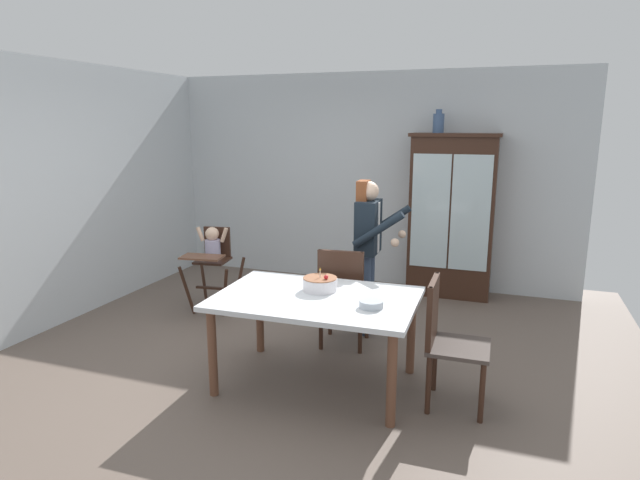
# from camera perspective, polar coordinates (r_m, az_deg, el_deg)

# --- Properties ---
(ground_plane) EXTENTS (6.24, 6.24, 0.00)m
(ground_plane) POSITION_cam_1_polar(r_m,az_deg,el_deg) (4.88, -3.26, -12.62)
(ground_plane) COLOR #66564C
(wall_back) EXTENTS (5.32, 0.06, 2.70)m
(wall_back) POSITION_cam_1_polar(r_m,az_deg,el_deg) (6.96, 5.06, 6.47)
(wall_back) COLOR silver
(wall_back) RESTS_ON ground_plane
(wall_left) EXTENTS (0.06, 5.32, 2.70)m
(wall_left) POSITION_cam_1_polar(r_m,az_deg,el_deg) (6.01, -27.29, 4.21)
(wall_left) COLOR silver
(wall_left) RESTS_ON ground_plane
(china_cabinet) EXTENTS (1.03, 0.48, 1.96)m
(china_cabinet) POSITION_cam_1_polar(r_m,az_deg,el_deg) (6.56, 13.95, 2.56)
(china_cabinet) COLOR #382116
(china_cabinet) RESTS_ON ground_plane
(ceramic_vase) EXTENTS (0.13, 0.13, 0.27)m
(ceramic_vase) POSITION_cam_1_polar(r_m,az_deg,el_deg) (6.49, 12.61, 12.21)
(ceramic_vase) COLOR #3D567F
(ceramic_vase) RESTS_ON china_cabinet
(high_chair_with_toddler) EXTENTS (0.65, 0.74, 0.95)m
(high_chair_with_toddler) POSITION_cam_1_polar(r_m,az_deg,el_deg) (6.01, -11.48, -1.41)
(high_chair_with_toddler) COLOR #382116
(high_chair_with_toddler) RESTS_ON ground_plane
(adult_person) EXTENTS (0.50, 0.49, 1.53)m
(adult_person) POSITION_cam_1_polar(r_m,az_deg,el_deg) (5.20, 5.26, 0.20)
(adult_person) COLOR #33425B
(adult_person) RESTS_ON ground_plane
(dining_table) EXTENTS (1.59, 1.07, 0.74)m
(dining_table) POSITION_cam_1_polar(r_m,az_deg,el_deg) (4.21, -0.42, -7.14)
(dining_table) COLOR silver
(dining_table) RESTS_ON ground_plane
(birthday_cake) EXTENTS (0.28, 0.28, 0.19)m
(birthday_cake) POSITION_cam_1_polar(r_m,az_deg,el_deg) (4.31, 0.01, -4.72)
(birthday_cake) COLOR white
(birthday_cake) RESTS_ON dining_table
(serving_bowl) EXTENTS (0.18, 0.18, 0.05)m
(serving_bowl) POSITION_cam_1_polar(r_m,az_deg,el_deg) (3.94, 5.52, -6.86)
(serving_bowl) COLOR #B2BCC6
(serving_bowl) RESTS_ON dining_table
(dining_chair_far_side) EXTENTS (0.48, 0.48, 0.96)m
(dining_chair_far_side) POSITION_cam_1_polar(r_m,az_deg,el_deg) (4.91, 2.45, -5.50)
(dining_chair_far_side) COLOR #382116
(dining_chair_far_side) RESTS_ON ground_plane
(dining_chair_right_end) EXTENTS (0.45, 0.45, 0.96)m
(dining_chair_right_end) POSITION_cam_1_polar(r_m,az_deg,el_deg) (4.06, 13.29, -9.77)
(dining_chair_right_end) COLOR #382116
(dining_chair_right_end) RESTS_ON ground_plane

